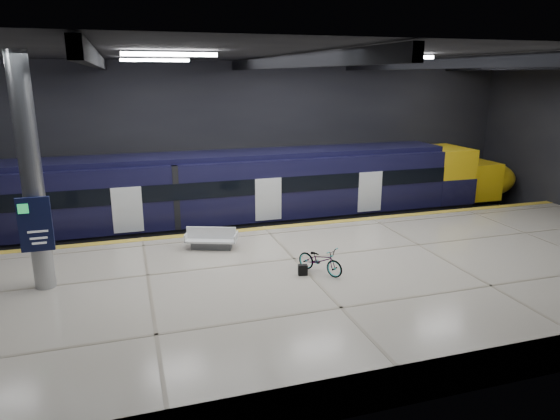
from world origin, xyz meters
name	(u,v)px	position (x,y,z in m)	size (l,w,h in m)	color
ground	(285,277)	(0.00, 0.00, 0.00)	(30.00, 30.00, 0.00)	black
room_shell	(286,123)	(0.00, 0.00, 5.72)	(30.10, 16.10, 8.05)	black
platform	(309,290)	(0.00, -2.50, 0.55)	(30.00, 11.00, 1.10)	beige
safety_strip	(265,228)	(0.00, 2.75, 1.11)	(30.00, 0.40, 0.01)	gold
rails	(250,232)	(0.00, 5.50, 0.08)	(30.00, 1.52, 0.16)	gray
train	(235,193)	(-0.68, 5.50, 2.06)	(29.40, 2.84, 3.79)	black
bench	(212,241)	(-2.58, 0.92, 1.39)	(2.04, 1.40, 0.84)	#595B60
bicycle	(320,260)	(0.38, -2.49, 1.55)	(0.59, 1.70, 0.89)	#99999E
pannier_bag	(303,270)	(-0.22, -2.49, 1.28)	(0.30, 0.18, 0.35)	black
info_column	(32,178)	(-8.00, -1.03, 4.46)	(0.90, 0.78, 6.90)	#9EA0A5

